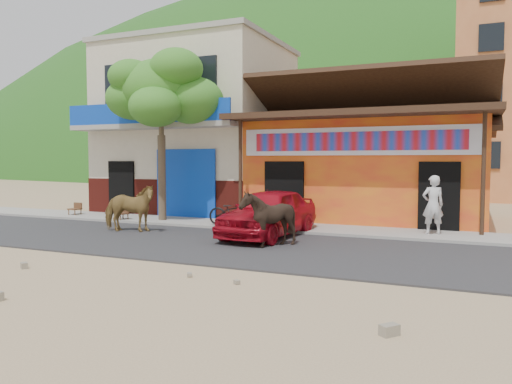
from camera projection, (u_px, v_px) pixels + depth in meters
ground at (188, 265)px, 10.65m from camera, size 120.00×120.00×0.00m
road at (239, 246)px, 12.94m from camera, size 60.00×5.00×0.04m
sidewalk at (285, 228)px, 16.14m from camera, size 60.00×2.00×0.12m
dance_club at (372, 172)px, 18.89m from camera, size 8.00×6.00×3.60m
cafe_building at (199, 131)px, 21.77m from camera, size 7.00×6.00×7.00m
hillside at (435, 94)px, 73.91m from camera, size 100.00×40.00×24.00m
tree at (161, 135)px, 17.59m from camera, size 3.00×3.00×6.00m
cow_tan at (129, 208)px, 15.30m from camera, size 1.86×1.21×1.45m
cow_dark at (268, 219)px, 12.65m from camera, size 1.54×1.43×1.44m
red_car at (269, 212)px, 14.36m from camera, size 1.93×4.20×1.39m
scooter at (234, 212)px, 16.06m from camera, size 1.79×0.76×0.92m
pedestrian at (433, 205)px, 14.27m from camera, size 0.73×0.62×1.69m
cafe_chair_left at (121, 208)px, 17.86m from camera, size 0.50×0.50×0.84m
cafe_chair_right at (75, 204)px, 19.47m from camera, size 0.41×0.41×0.86m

